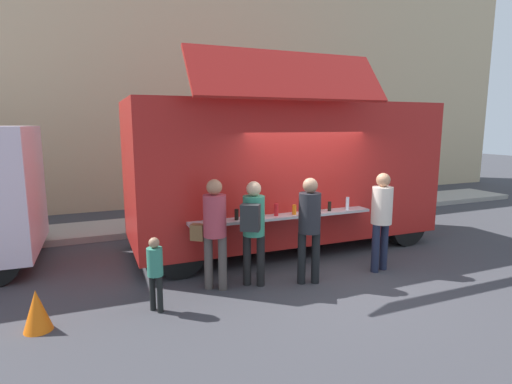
# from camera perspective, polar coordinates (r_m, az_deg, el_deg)

# --- Properties ---
(ground_plane) EXTENTS (60.00, 60.00, 0.00)m
(ground_plane) POSITION_cam_1_polar(r_m,az_deg,el_deg) (7.50, 9.51, -11.27)
(ground_plane) COLOR #38383D
(curb_strip) EXTENTS (28.00, 1.60, 0.15)m
(curb_strip) POSITION_cam_1_polar(r_m,az_deg,el_deg) (10.69, -22.79, -5.17)
(curb_strip) COLOR #9E998E
(curb_strip) RESTS_ON ground
(building_behind) EXTENTS (32.00, 2.40, 8.05)m
(building_behind) POSITION_cam_1_polar(r_m,az_deg,el_deg) (14.38, -19.92, 14.45)
(building_behind) COLOR #C7B086
(building_behind) RESTS_ON ground
(food_truck_main) EXTENTS (6.45, 3.18, 3.90)m
(food_truck_main) POSITION_cam_1_polar(r_m,az_deg,el_deg) (8.77, 3.86, 3.20)
(food_truck_main) COLOR #B01E1A
(food_truck_main) RESTS_ON ground
(traffic_cone_orange) EXTENTS (0.36, 0.36, 0.55)m
(traffic_cone_orange) POSITION_cam_1_polar(r_m,az_deg,el_deg) (6.13, -28.43, -14.43)
(traffic_cone_orange) COLOR orange
(traffic_cone_orange) RESTS_ON ground
(trash_bin) EXTENTS (0.60, 0.60, 0.93)m
(trash_bin) POSITION_cam_1_polar(r_m,az_deg,el_deg) (13.12, 15.40, -0.42)
(trash_bin) COLOR #2F653A
(trash_bin) RESTS_ON ground
(customer_front_ordering) EXTENTS (0.36, 0.36, 1.79)m
(customer_front_ordering) POSITION_cam_1_polar(r_m,az_deg,el_deg) (6.74, 7.52, -4.10)
(customer_front_ordering) COLOR black
(customer_front_ordering) RESTS_ON ground
(customer_mid_with_backpack) EXTENTS (0.50, 0.56, 1.75)m
(customer_mid_with_backpack) POSITION_cam_1_polar(r_m,az_deg,el_deg) (6.56, -0.39, -4.39)
(customer_mid_with_backpack) COLOR black
(customer_mid_with_backpack) RESTS_ON ground
(customer_rear_waiting) EXTENTS (0.55, 0.48, 1.80)m
(customer_rear_waiting) POSITION_cam_1_polar(r_m,az_deg,el_deg) (6.47, -5.94, -4.64)
(customer_rear_waiting) COLOR #4C433F
(customer_rear_waiting) RESTS_ON ground
(customer_extra_browsing) EXTENTS (0.37, 0.37, 1.80)m
(customer_extra_browsing) POSITION_cam_1_polar(r_m,az_deg,el_deg) (7.60, 17.23, -2.86)
(customer_extra_browsing) COLOR #1C2238
(customer_extra_browsing) RESTS_ON ground
(child_near_queue) EXTENTS (0.22, 0.22, 1.09)m
(child_near_queue) POSITION_cam_1_polar(r_m,az_deg,el_deg) (5.97, -14.00, -10.28)
(child_near_queue) COLOR black
(child_near_queue) RESTS_ON ground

